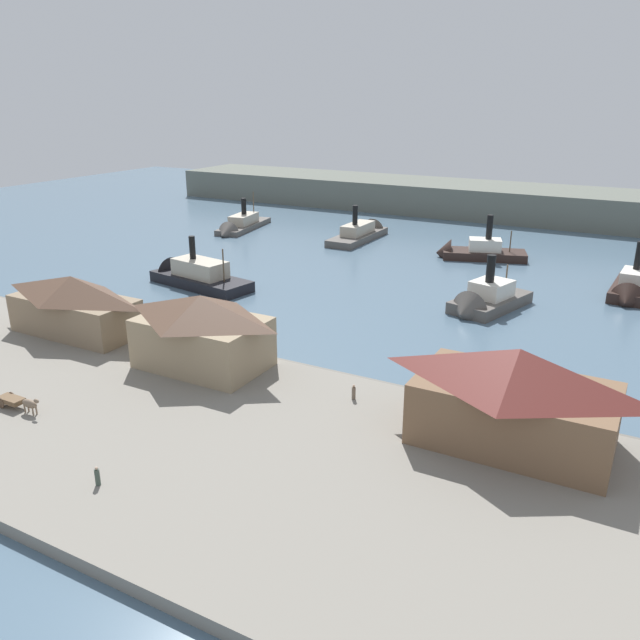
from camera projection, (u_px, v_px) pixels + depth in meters
The scene contains 18 objects.
ground_plane at pixel (236, 344), 84.38m from camera, with size 320.00×320.00×0.00m, color slate.
quay_promenade at pixel (110, 408), 66.00m from camera, with size 110.00×36.00×1.20m, color gray.
seawall_edge at pixel (219, 350), 81.23m from camera, with size 110.00×0.80×1.00m, color #666159.
ferry_shed_west_terminal at pixel (74, 305), 83.56m from camera, with size 17.55×7.71×7.82m.
ferry_shed_central_terminal at pixel (202, 331), 73.23m from camera, with size 14.66×9.61×8.62m.
ferry_shed_customs_shed at pixel (515, 396), 56.78m from camera, with size 17.57×10.37×9.19m.
horse_cart at pixel (18, 401), 64.02m from camera, with size 5.73×1.46×1.87m.
pedestrian_near_cart at pixel (97, 477), 51.73m from camera, with size 0.42×0.42×1.69m.
pedestrian_walking_west at pixel (354, 393), 66.33m from camera, with size 0.40×0.40×1.64m.
mooring_post_east at pixel (32, 307), 94.01m from camera, with size 0.44×0.44×0.90m, color black.
mooring_post_center_east at pixel (9, 301), 96.64m from camera, with size 0.44×0.44×0.90m, color black.
ferry_moored_east at pixel (363, 232), 145.76m from camera, with size 6.27×21.71×10.12m.
ferry_approaching_east at pixel (484, 302), 96.82m from camera, with size 10.44×16.67×10.67m.
ferry_outer_harbor at pixel (472, 252), 127.91m from camera, with size 18.57×11.20×10.87m.
ferry_near_quay at pixel (239, 226), 153.14m from camera, with size 9.06×22.23×10.17m.
ferry_departing_north at pixel (191, 275), 110.49m from camera, with size 21.67×9.62×10.59m.
ferry_approaching_west at pixel (631, 289), 103.37m from camera, with size 6.57×17.12×10.32m.
far_headland at pixel (473, 199), 173.92m from camera, with size 180.00×24.00×8.00m, color #60665B.
Camera 1 is at (47.46, -63.43, 31.26)m, focal length 35.90 mm.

